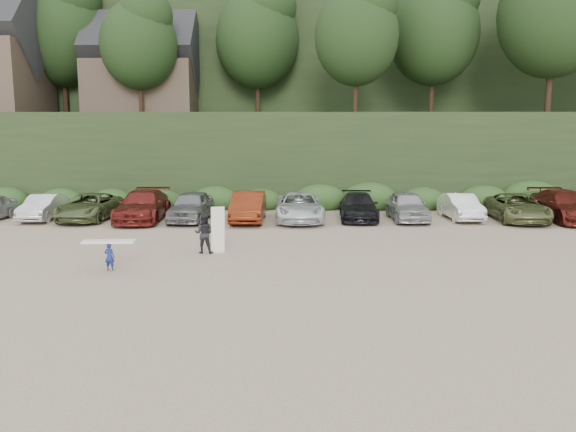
{
  "coord_description": "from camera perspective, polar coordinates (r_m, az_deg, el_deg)",
  "views": [
    {
      "loc": [
        -0.61,
        -20.25,
        4.83
      ],
      "look_at": [
        -0.76,
        3.0,
        1.3
      ],
      "focal_mm": 35.0,
      "sensor_mm": 36.0,
      "label": 1
    }
  ],
  "objects": [
    {
      "name": "hillside_backdrop",
      "position": [
        56.54,
        0.74,
        15.12
      ],
      "size": [
        90.0,
        41.5,
        28.0
      ],
      "color": "black",
      "rests_on": "ground"
    },
    {
      "name": "child_surfer",
      "position": [
        20.52,
        -17.71,
        -3.32
      ],
      "size": [
        1.8,
        0.59,
        1.07
      ],
      "color": "navy",
      "rests_on": "ground"
    },
    {
      "name": "ground",
      "position": [
        20.83,
        2.04,
        -4.78
      ],
      "size": [
        120.0,
        120.0,
        0.0
      ],
      "primitive_type": "plane",
      "color": "tan",
      "rests_on": "ground"
    },
    {
      "name": "adult_surfer",
      "position": [
        22.55,
        -8.41,
        -1.72
      ],
      "size": [
        1.26,
        0.67,
        1.89
      ],
      "color": "black",
      "rests_on": "ground"
    },
    {
      "name": "parked_cars",
      "position": [
        30.52,
        4.33,
        0.95
      ],
      "size": [
        39.12,
        5.92,
        1.64
      ],
      "color": "#9A9A9E",
      "rests_on": "ground"
    }
  ]
}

